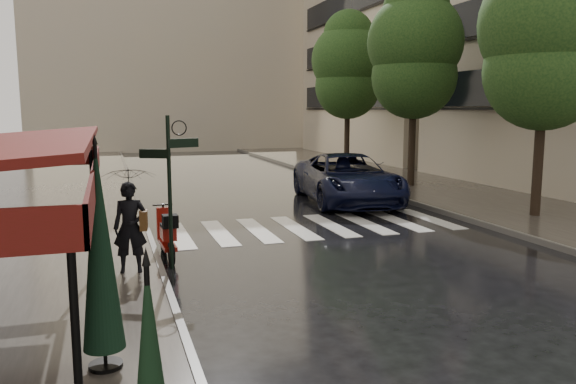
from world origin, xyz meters
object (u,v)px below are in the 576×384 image
pedestrian_with_umbrella (129,186)px  parasol_front (100,248)px  scooter (167,235)px  parked_car (347,178)px

pedestrian_with_umbrella → parasol_front: 4.13m
scooter → parasol_front: 5.60m
pedestrian_with_umbrella → scooter: size_ratio=1.49×
pedestrian_with_umbrella → parked_car: pedestrian_with_umbrella is taller
parked_car → parasol_front: (-8.01, -10.98, 0.76)m
parked_car → scooter: bearing=-132.9°
pedestrian_with_umbrella → scooter: bearing=64.1°
parked_car → parasol_front: bearing=-118.9°
scooter → parked_car: (6.73, 5.64, 0.33)m
pedestrian_with_umbrella → scooter: (0.80, 1.25, -1.27)m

